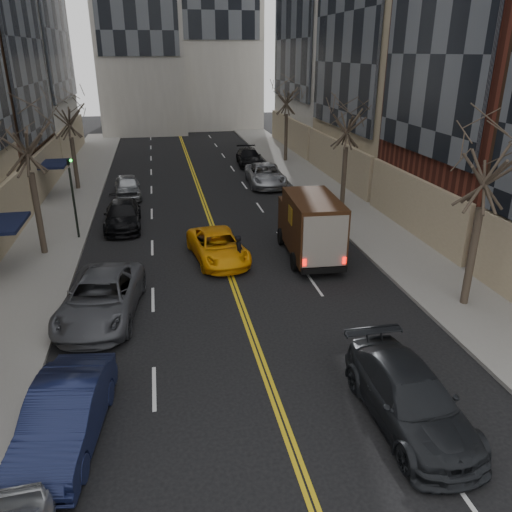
{
  "coord_description": "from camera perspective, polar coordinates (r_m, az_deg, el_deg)",
  "views": [
    {
      "loc": [
        -2.88,
        -4.9,
        9.52
      ],
      "look_at": [
        0.57,
        12.56,
        2.2
      ],
      "focal_mm": 35.0,
      "sensor_mm": 36.0,
      "label": 1
    }
  ],
  "objects": [
    {
      "name": "observer_sedan",
      "position": [
        14.73,
        17.16,
        -15.22
      ],
      "size": [
        2.25,
        5.37,
        1.55
      ],
      "rotation": [
        0.0,
        0.0,
        0.01
      ],
      "color": "black",
      "rests_on": "ground"
    },
    {
      "name": "sidewalk_left",
      "position": [
        33.82,
        -21.21,
        4.6
      ],
      "size": [
        4.0,
        66.0,
        0.15
      ],
      "primitive_type": "cube",
      "color": "slate",
      "rests_on": "ground"
    },
    {
      "name": "tree_rt_far",
      "position": [
        46.47,
        3.58,
        18.88
      ],
      "size": [
        3.2,
        3.2,
        9.11
      ],
      "color": "#382D23",
      "rests_on": "sidewalk_right"
    },
    {
      "name": "parked_rt_b",
      "position": [
        38.51,
        1.07,
        9.25
      ],
      "size": [
        2.91,
        5.82,
        1.58
      ],
      "primitive_type": "imported",
      "rotation": [
        0.0,
        0.0,
        -0.05
      ],
      "color": "#A1A3A8",
      "rests_on": "ground"
    },
    {
      "name": "parked_lf_b",
      "position": [
        14.4,
        -21.0,
        -16.69
      ],
      "size": [
        2.34,
        5.03,
        1.6
      ],
      "primitive_type": "imported",
      "rotation": [
        0.0,
        0.0,
        -0.14
      ],
      "color": "#101633",
      "rests_on": "ground"
    },
    {
      "name": "traffic_signal",
      "position": [
        28.08,
        -20.26,
        7.16
      ],
      "size": [
        0.29,
        0.26,
        4.7
      ],
      "color": "black",
      "rests_on": "sidewalk_left"
    },
    {
      "name": "ups_truck",
      "position": [
        24.54,
        6.21,
        3.39
      ],
      "size": [
        2.64,
        5.92,
        3.18
      ],
      "rotation": [
        0.0,
        0.0,
        -0.06
      ],
      "color": "black",
      "rests_on": "ground"
    },
    {
      "name": "sidewalk_right",
      "position": [
        35.32,
        8.96,
        6.57
      ],
      "size": [
        4.0,
        66.0,
        0.15
      ],
      "primitive_type": "cube",
      "color": "slate",
      "rests_on": "ground"
    },
    {
      "name": "parked_lf_e",
      "position": [
        36.43,
        -14.48,
        7.71
      ],
      "size": [
        2.06,
        4.48,
        1.49
      ],
      "primitive_type": "imported",
      "rotation": [
        0.0,
        0.0,
        0.07
      ],
      "color": "#95999C",
      "rests_on": "ground"
    },
    {
      "name": "parked_lf_d",
      "position": [
        30.02,
        -14.98,
        4.54
      ],
      "size": [
        2.09,
        5.0,
        1.44
      ],
      "primitive_type": "imported",
      "rotation": [
        0.0,
        0.0,
        0.01
      ],
      "color": "black",
      "rests_on": "ground"
    },
    {
      "name": "tree_rt_mid",
      "position": [
        32.27,
        10.5,
        16.04
      ],
      "size": [
        3.2,
        3.2,
        8.32
      ],
      "color": "#382D23",
      "rests_on": "sidewalk_right"
    },
    {
      "name": "tree_rt_near",
      "position": [
        19.96,
        25.34,
        11.44
      ],
      "size": [
        3.2,
        3.2,
        8.71
      ],
      "color": "#382D23",
      "rests_on": "sidewalk_right"
    },
    {
      "name": "taxi",
      "position": [
        24.42,
        -4.37,
        1.1
      ],
      "size": [
        2.94,
        5.26,
        1.39
      ],
      "primitive_type": "imported",
      "rotation": [
        0.0,
        0.0,
        0.13
      ],
      "color": "#F39F0A",
      "rests_on": "ground"
    },
    {
      "name": "tree_lf_mid",
      "position": [
        25.76,
        -25.18,
        13.81
      ],
      "size": [
        3.2,
        3.2,
        8.91
      ],
      "color": "#382D23",
      "rests_on": "sidewalk_left"
    },
    {
      "name": "parked_rt_c",
      "position": [
        45.59,
        -0.82,
        11.23
      ],
      "size": [
        2.37,
        5.15,
        1.46
      ],
      "primitive_type": "imported",
      "rotation": [
        0.0,
        0.0,
        -0.07
      ],
      "color": "black",
      "rests_on": "ground"
    },
    {
      "name": "pedestrian",
      "position": [
        23.32,
        -1.94,
        0.46
      ],
      "size": [
        0.45,
        0.64,
        1.65
      ],
      "primitive_type": "imported",
      "rotation": [
        0.0,
        0.0,
        1.48
      ],
      "color": "black",
      "rests_on": "ground"
    },
    {
      "name": "tree_lf_far",
      "position": [
        38.51,
        -20.8,
        15.77
      ],
      "size": [
        3.2,
        3.2,
        8.12
      ],
      "color": "#382D23",
      "rests_on": "sidewalk_left"
    },
    {
      "name": "parked_lf_c",
      "position": [
        19.97,
        -17.3,
        -4.6
      ],
      "size": [
        3.4,
        6.11,
        1.62
      ],
      "primitive_type": "imported",
      "rotation": [
        0.0,
        0.0,
        -0.13
      ],
      "color": "#4C4E54",
      "rests_on": "ground"
    },
    {
      "name": "parked_rt_a",
      "position": [
        29.99,
        5.82,
        5.04
      ],
      "size": [
        1.45,
        3.99,
        1.31
      ],
      "primitive_type": "imported",
      "rotation": [
        0.0,
        0.0,
        0.02
      ],
      "color": "#52565A",
      "rests_on": "ground"
    }
  ]
}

